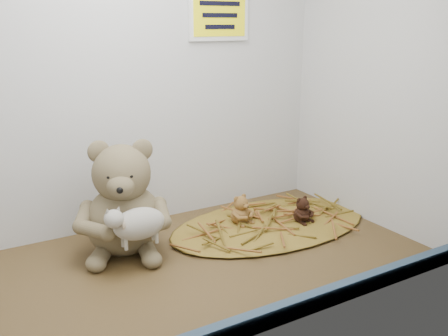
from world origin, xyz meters
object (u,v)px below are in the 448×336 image
main_teddy (123,197)px  mini_teddy_brown (302,209)px  toy_lamb (139,224)px  mini_teddy_tan (240,208)px

main_teddy → mini_teddy_brown: bearing=11.2°
main_teddy → toy_lamb: (-0.00, -9.83, -3.19)cm
mini_teddy_tan → toy_lamb: bearing=-179.4°
main_teddy → mini_teddy_brown: (46.73, -9.04, -8.99)cm
mini_teddy_tan → main_teddy: bearing=163.3°
toy_lamb → mini_teddy_tan: toy_lamb is taller
main_teddy → mini_teddy_brown: size_ratio=3.82×
main_teddy → toy_lamb: 10.34cm
toy_lamb → mini_teddy_tan: 33.40cm
main_teddy → toy_lamb: main_teddy is taller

